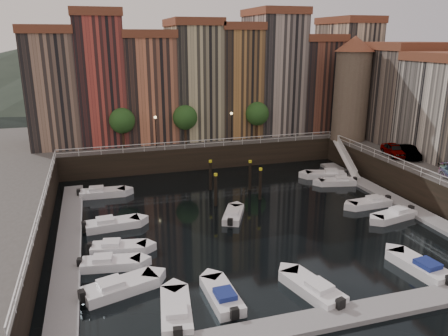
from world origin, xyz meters
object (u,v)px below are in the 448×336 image
object	(u,v)px
boat_left_2	(117,248)
car_a	(394,151)
corner_tower	(352,87)
mooring_pilings	(234,181)
gangway	(346,157)
car_b	(408,153)
boat_left_1	(110,263)
boat_left_0	(119,287)

from	to	relation	value
boat_left_2	car_a	size ratio (longest dim) A/B	1.08
corner_tower	mooring_pilings	xyz separation A→B (m)	(-19.39, -9.00, -8.54)
corner_tower	gangway	xyz separation A→B (m)	(-2.90, -4.50, -8.28)
corner_tower	gangway	distance (m)	9.86
mooring_pilings	car_b	xyz separation A→B (m)	(20.71, -1.68, 2.07)
gangway	mooring_pilings	xyz separation A→B (m)	(-16.49, -4.50, -0.27)
gangway	mooring_pilings	bearing A→B (deg)	-164.75
corner_tower	car_b	distance (m)	12.55
mooring_pilings	boat_left_1	world-z (taller)	mooring_pilings
car_a	boat_left_1	bearing A→B (deg)	-149.14
gangway	mooring_pilings	size ratio (longest dim) A/B	1.54
gangway	boat_left_0	distance (m)	36.01
corner_tower	boat_left_1	xyz separation A→B (m)	(-33.12, -20.99, -9.84)
gangway	boat_left_2	distance (m)	32.72
boat_left_2	car_a	world-z (taller)	car_a
boat_left_1	boat_left_2	world-z (taller)	boat_left_2
mooring_pilings	boat_left_2	xyz separation A→B (m)	(-12.99, -9.61, -1.29)
corner_tower	gangway	bearing A→B (deg)	-122.80
corner_tower	car_b	bearing A→B (deg)	-82.96
car_b	corner_tower	bearing A→B (deg)	113.25
corner_tower	boat_left_1	bearing A→B (deg)	-147.63
car_b	boat_left_2	bearing A→B (deg)	-150.55
boat_left_0	car_a	bearing A→B (deg)	7.58
boat_left_1	car_b	xyz separation A→B (m)	(34.44, 10.32, 3.37)
mooring_pilings	boat_left_0	bearing A→B (deg)	-130.32
boat_left_0	car_b	size ratio (longest dim) A/B	1.22
corner_tower	mooring_pilings	distance (m)	23.02
mooring_pilings	boat_left_1	bearing A→B (deg)	-138.85
corner_tower	car_a	xyz separation A→B (m)	(0.30, -9.46, -6.45)
boat_left_1	car_a	world-z (taller)	car_a
gangway	boat_left_2	xyz separation A→B (m)	(-29.49, -14.10, -1.56)
boat_left_0	car_a	size ratio (longest dim) A/B	1.23
boat_left_2	gangway	bearing A→B (deg)	36.32
boat_left_0	car_b	world-z (taller)	car_b
car_b	mooring_pilings	bearing A→B (deg)	-168.42
corner_tower	boat_left_0	xyz separation A→B (m)	(-32.69, -24.67, -9.79)
gangway	car_a	bearing A→B (deg)	-57.19
gangway	boat_left_1	size ratio (longest dim) A/B	1.76
boat_left_1	car_b	size ratio (longest dim) A/B	1.08
boat_left_1	car_a	size ratio (longest dim) A/B	1.08
boat_left_1	boat_left_0	bearing A→B (deg)	-74.59
gangway	corner_tower	bearing A→B (deg)	57.20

